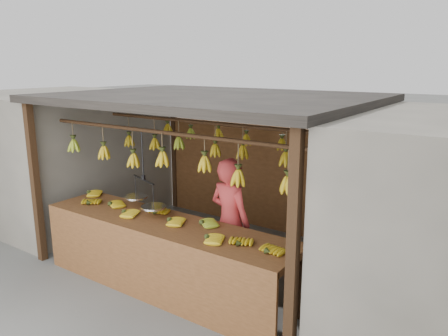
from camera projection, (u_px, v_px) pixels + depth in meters
The scene contains 8 objects.
ground at pixel (213, 256), 6.53m from camera, with size 80.00×80.00×0.00m, color #5B5B57.
stall at pixel (225, 123), 6.33m from camera, with size 4.30×3.30×2.40m.
neighbor_left at pixel (58, 154), 8.25m from camera, with size 3.00×3.00×2.30m, color slate.
counter at pixel (158, 239), 5.34m from camera, with size 3.61×0.81×0.96m.
hanging_bananas at pixel (212, 149), 6.15m from camera, with size 3.53×2.23×0.39m.
balance_scale at pixel (144, 199), 5.67m from camera, with size 0.80×0.49×0.96m.
vendor at pixel (230, 221), 5.60m from camera, with size 0.61×0.40×1.67m, color #BF3333.
bag_bundles at pixel (376, 191), 6.31m from camera, with size 0.08×0.26×1.29m.
Camera 1 is at (3.57, -4.88, 2.81)m, focal length 35.00 mm.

